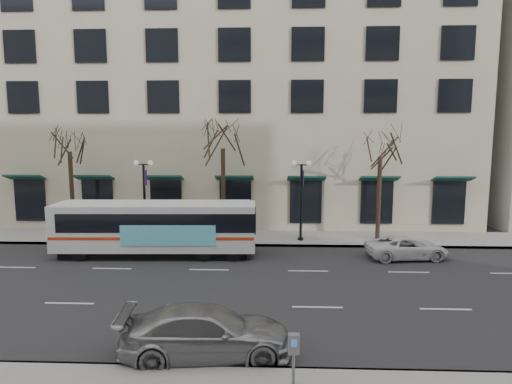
{
  "coord_description": "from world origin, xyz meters",
  "views": [
    {
      "loc": [
        3.21,
        -18.55,
        6.7
      ],
      "look_at": [
        2.39,
        2.25,
        4.0
      ],
      "focal_mm": 30.0,
      "sensor_mm": 36.0,
      "label": 1
    }
  ],
  "objects_px": {
    "white_pickup": "(407,247)",
    "silver_car": "(207,332)",
    "city_bus": "(157,227)",
    "lamp_post_left": "(145,196)",
    "tree_far_right": "(381,141)",
    "lamp_post_right": "(301,197)",
    "pay_station": "(294,348)",
    "tree_far_mid": "(223,133)",
    "tree_far_left": "(69,137)"
  },
  "relations": [
    {
      "from": "white_pickup",
      "to": "silver_car",
      "type": "bearing_deg",
      "value": 132.83
    },
    {
      "from": "city_bus",
      "to": "silver_car",
      "type": "relative_size",
      "value": 2.15
    },
    {
      "from": "white_pickup",
      "to": "lamp_post_left",
      "type": "bearing_deg",
      "value": 71.15
    },
    {
      "from": "tree_far_right",
      "to": "city_bus",
      "type": "distance_m",
      "value": 14.67
    },
    {
      "from": "silver_car",
      "to": "white_pickup",
      "type": "xyz_separation_m",
      "value": [
        9.43,
        11.0,
        -0.15
      ]
    },
    {
      "from": "lamp_post_right",
      "to": "white_pickup",
      "type": "distance_m",
      "value": 6.98
    },
    {
      "from": "white_pickup",
      "to": "pay_station",
      "type": "relative_size",
      "value": 3.13
    },
    {
      "from": "lamp_post_left",
      "to": "city_bus",
      "type": "bearing_deg",
      "value": -63.35
    },
    {
      "from": "tree_far_right",
      "to": "lamp_post_left",
      "type": "xyz_separation_m",
      "value": [
        -14.99,
        -0.6,
        -3.48
      ]
    },
    {
      "from": "tree_far_mid",
      "to": "pay_station",
      "type": "distance_m",
      "value": 18.05
    },
    {
      "from": "tree_far_right",
      "to": "pay_station",
      "type": "height_order",
      "value": "tree_far_right"
    },
    {
      "from": "tree_far_left",
      "to": "lamp_post_right",
      "type": "bearing_deg",
      "value": -2.29
    },
    {
      "from": "tree_far_right",
      "to": "white_pickup",
      "type": "relative_size",
      "value": 1.83
    },
    {
      "from": "tree_far_mid",
      "to": "lamp_post_right",
      "type": "bearing_deg",
      "value": -6.83
    },
    {
      "from": "lamp_post_right",
      "to": "city_bus",
      "type": "xyz_separation_m",
      "value": [
        -8.3,
        -3.39,
        -1.28
      ]
    },
    {
      "from": "tree_far_left",
      "to": "white_pickup",
      "type": "height_order",
      "value": "tree_far_left"
    },
    {
      "from": "tree_far_right",
      "to": "pay_station",
      "type": "distance_m",
      "value": 18.57
    },
    {
      "from": "lamp_post_right",
      "to": "city_bus",
      "type": "distance_m",
      "value": 9.05
    },
    {
      "from": "tree_far_left",
      "to": "tree_far_mid",
      "type": "height_order",
      "value": "tree_far_mid"
    },
    {
      "from": "tree_far_right",
      "to": "lamp_post_right",
      "type": "distance_m",
      "value": 6.11
    },
    {
      "from": "pay_station",
      "to": "lamp_post_right",
      "type": "bearing_deg",
      "value": 83.54
    },
    {
      "from": "tree_far_mid",
      "to": "tree_far_right",
      "type": "bearing_deg",
      "value": -0.0
    },
    {
      "from": "silver_car",
      "to": "lamp_post_left",
      "type": "bearing_deg",
      "value": 17.34
    },
    {
      "from": "tree_far_mid",
      "to": "silver_car",
      "type": "bearing_deg",
      "value": -85.39
    },
    {
      "from": "silver_car",
      "to": "tree_far_right",
      "type": "bearing_deg",
      "value": -36.33
    },
    {
      "from": "tree_far_mid",
      "to": "tree_far_left",
      "type": "bearing_deg",
      "value": -180.0
    },
    {
      "from": "silver_car",
      "to": "white_pickup",
      "type": "bearing_deg",
      "value": -46.56
    },
    {
      "from": "tree_far_left",
      "to": "tree_far_right",
      "type": "distance_m",
      "value": 20.0
    },
    {
      "from": "tree_far_mid",
      "to": "tree_far_right",
      "type": "height_order",
      "value": "tree_far_mid"
    },
    {
      "from": "tree_far_mid",
      "to": "lamp_post_left",
      "type": "height_order",
      "value": "tree_far_mid"
    },
    {
      "from": "tree_far_left",
      "to": "lamp_post_left",
      "type": "distance_m",
      "value": 6.29
    },
    {
      "from": "white_pickup",
      "to": "lamp_post_right",
      "type": "bearing_deg",
      "value": 52.29
    },
    {
      "from": "lamp_post_left",
      "to": "lamp_post_right",
      "type": "relative_size",
      "value": 1.0
    },
    {
      "from": "silver_car",
      "to": "tree_far_mid",
      "type": "bearing_deg",
      "value": -1.35
    },
    {
      "from": "lamp_post_left",
      "to": "pay_station",
      "type": "xyz_separation_m",
      "value": [
        8.78,
        -16.09,
        -1.77
      ]
    },
    {
      "from": "white_pickup",
      "to": "tree_far_left",
      "type": "bearing_deg",
      "value": 72.46
    },
    {
      "from": "tree_far_left",
      "to": "city_bus",
      "type": "xyz_separation_m",
      "value": [
        6.71,
        -3.99,
        -5.03
      ]
    },
    {
      "from": "tree_far_mid",
      "to": "white_pickup",
      "type": "bearing_deg",
      "value": -20.61
    },
    {
      "from": "tree_far_mid",
      "to": "white_pickup",
      "type": "height_order",
      "value": "tree_far_mid"
    },
    {
      "from": "city_bus",
      "to": "white_pickup",
      "type": "distance_m",
      "value": 13.97
    },
    {
      "from": "tree_far_left",
      "to": "city_bus",
      "type": "relative_size",
      "value": 0.74
    },
    {
      "from": "tree_far_mid",
      "to": "silver_car",
      "type": "distance_m",
      "value": 16.25
    },
    {
      "from": "silver_car",
      "to": "pay_station",
      "type": "height_order",
      "value": "pay_station"
    },
    {
      "from": "tree_far_left",
      "to": "tree_far_mid",
      "type": "distance_m",
      "value": 10.0
    },
    {
      "from": "tree_far_left",
      "to": "tree_far_right",
      "type": "bearing_deg",
      "value": 0.0
    },
    {
      "from": "lamp_post_left",
      "to": "city_bus",
      "type": "height_order",
      "value": "lamp_post_left"
    },
    {
      "from": "lamp_post_left",
      "to": "city_bus",
      "type": "relative_size",
      "value": 0.46
    },
    {
      "from": "lamp_post_left",
      "to": "lamp_post_right",
      "type": "bearing_deg",
      "value": 0.0
    },
    {
      "from": "pay_station",
      "to": "city_bus",
      "type": "bearing_deg",
      "value": 117.01
    },
    {
      "from": "tree_far_right",
      "to": "silver_car",
      "type": "height_order",
      "value": "tree_far_right"
    }
  ]
}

